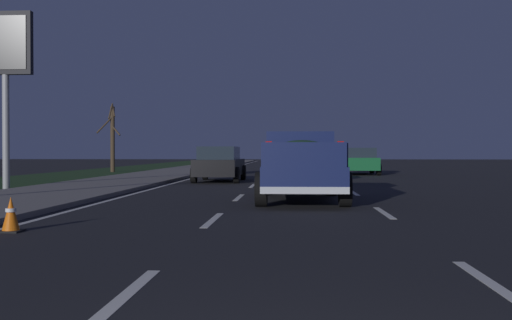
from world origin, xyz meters
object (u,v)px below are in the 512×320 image
(sedan_white, at_px, (300,164))
(traffic_cone_near, at_px, (11,215))
(sedan_black, at_px, (220,164))
(gas_price_sign, at_px, (5,57))
(pickup_truck, at_px, (300,164))
(sedan_green, at_px, (360,161))
(bare_tree_far, at_px, (112,137))

(sedan_white, height_order, traffic_cone_near, sedan_white)
(sedan_black, xyz_separation_m, gas_price_sign, (-5.81, 6.80, 3.84))
(gas_price_sign, bearing_deg, pickup_truck, -111.25)
(pickup_truck, relative_size, sedan_green, 1.24)
(sedan_black, height_order, sedan_white, same)
(sedan_white, bearing_deg, sedan_green, -22.30)
(pickup_truck, bearing_deg, sedan_green, -11.47)
(sedan_green, bearing_deg, pickup_truck, 168.53)
(bare_tree_far, relative_size, traffic_cone_near, 7.71)
(sedan_black, xyz_separation_m, sedan_white, (-0.20, -3.55, 0.00))
(sedan_white, bearing_deg, pickup_truck, 179.21)
(pickup_truck, relative_size, traffic_cone_near, 9.41)
(sedan_white, bearing_deg, sedan_black, 86.86)
(gas_price_sign, relative_size, bare_tree_far, 1.39)
(bare_tree_far, bearing_deg, sedan_black, -143.69)
(traffic_cone_near, bearing_deg, pickup_truck, -36.53)
(sedan_green, relative_size, bare_tree_far, 0.99)
(pickup_truck, distance_m, sedan_white, 9.59)
(pickup_truck, xyz_separation_m, sedan_black, (9.79, 3.42, -0.20))
(sedan_green, xyz_separation_m, traffic_cone_near, (-24.86, 8.55, -0.50))
(gas_price_sign, bearing_deg, bare_tree_far, 5.43)
(sedan_green, bearing_deg, bare_tree_far, 79.32)
(pickup_truck, distance_m, sedan_green, 18.72)
(sedan_green, xyz_separation_m, bare_tree_far, (2.94, 15.59, 1.50))
(sedan_green, height_order, gas_price_sign, gas_price_sign)
(sedan_white, bearing_deg, traffic_cone_near, 162.88)
(pickup_truck, bearing_deg, sedan_black, 19.25)
(traffic_cone_near, bearing_deg, sedan_green, -18.98)
(sedan_green, height_order, traffic_cone_near, sedan_green)
(sedan_green, distance_m, traffic_cone_near, 26.30)
(sedan_white, distance_m, gas_price_sign, 12.39)
(sedan_white, xyz_separation_m, sedan_green, (8.75, -3.59, 0.00))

